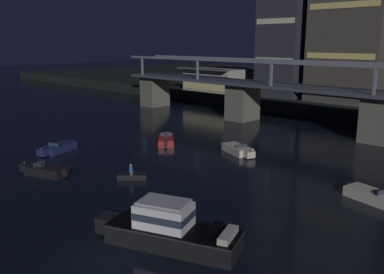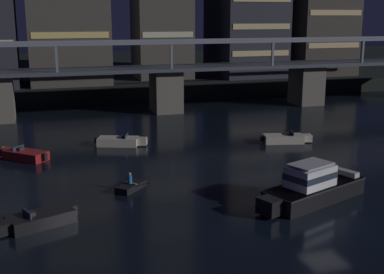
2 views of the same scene
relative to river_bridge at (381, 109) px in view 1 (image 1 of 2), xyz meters
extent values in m
plane|color=black|center=(0.00, -39.46, -4.06)|extent=(400.00, 400.00, 0.00)
cube|color=#605B51|center=(-41.75, 0.01, -1.29)|extent=(3.60, 4.40, 5.55)
cube|color=#605B51|center=(-20.87, 0.01, -1.29)|extent=(3.60, 4.40, 5.55)
cube|color=#605B51|center=(0.00, 0.01, -1.29)|extent=(3.60, 4.40, 5.55)
cube|color=#3D424C|center=(0.00, 0.01, 1.71)|extent=(89.49, 6.40, 0.45)
cube|color=slate|center=(0.00, -2.89, 5.14)|extent=(89.49, 0.36, 0.36)
cube|color=slate|center=(-41.75, -2.89, 3.54)|extent=(0.30, 0.30, 3.20)
cube|color=slate|center=(-27.83, -2.89, 3.54)|extent=(0.30, 0.30, 3.20)
cube|color=slate|center=(-13.92, -2.89, 3.54)|extent=(0.30, 0.30, 3.20)
cube|color=slate|center=(0.00, -2.89, 3.54)|extent=(0.30, 0.30, 3.20)
cube|color=#282833|center=(-22.72, 16.95, 14.57)|extent=(8.20, 12.09, 32.87)
cube|color=beige|center=(-22.72, 10.86, 4.71)|extent=(7.54, 0.10, 0.90)
cube|color=beige|center=(-22.72, 10.86, 11.28)|extent=(7.54, 0.10, 0.90)
cube|color=#F2D172|center=(-11.14, 11.36, 5.69)|extent=(10.97, 0.10, 0.90)
cube|color=#F2D172|center=(-11.14, 11.36, 13.25)|extent=(10.97, 0.10, 0.90)
cube|color=#B2AD9E|center=(-37.35, 12.01, 0.34)|extent=(12.00, 6.00, 4.40)
cube|color=#EAD88C|center=(-37.35, 8.96, -0.10)|extent=(11.20, 0.10, 2.64)
cube|color=#4C4C51|center=(-37.35, 8.41, 2.69)|extent=(12.40, 1.60, 0.30)
cube|color=black|center=(1.41, -35.60, -3.46)|extent=(8.40, 5.35, 1.20)
cube|color=black|center=(-2.83, -37.27, -3.38)|extent=(1.55, 1.73, 1.04)
cube|color=black|center=(1.41, -35.60, -2.91)|extent=(8.50, 5.45, 0.10)
cube|color=white|center=(0.85, -35.82, -2.16)|extent=(3.75, 3.13, 1.40)
cube|color=#283342|center=(0.85, -35.82, -2.11)|extent=(3.80, 3.18, 0.44)
cube|color=silver|center=(0.85, -35.82, -1.31)|extent=(3.37, 2.81, 0.08)
cube|color=#B7B2A8|center=(4.57, -34.35, -2.68)|extent=(1.32, 2.16, 0.36)
cube|color=#19234C|center=(-23.67, -29.53, -3.66)|extent=(3.00, 4.29, 0.80)
cube|color=#19234C|center=(-22.87, -31.80, -3.61)|extent=(1.23, 1.18, 0.70)
cube|color=#283342|center=(-23.39, -30.33, -3.08)|extent=(1.31, 0.55, 0.36)
cube|color=#262628|center=(-23.47, -30.09, -3.14)|extent=(0.66, 0.56, 0.24)
cube|color=black|center=(-24.39, -27.50, -3.56)|extent=(0.46, 0.46, 0.60)
sphere|color=#33D84C|center=(-22.78, -32.03, -3.18)|extent=(0.12, 0.12, 0.12)
cube|color=black|center=(-16.75, -34.47, -3.66)|extent=(4.29, 3.08, 0.80)
cube|color=black|center=(-18.99, -35.33, -3.61)|extent=(1.19, 1.25, 0.70)
cube|color=#283342|center=(-17.54, -34.78, -3.08)|extent=(0.58, 1.30, 0.36)
cube|color=#262628|center=(-17.31, -34.69, -3.14)|extent=(0.57, 0.67, 0.24)
cube|color=black|center=(-14.74, -33.70, -3.56)|extent=(0.46, 0.46, 0.60)
sphere|color=#33D84C|center=(-19.23, -35.42, -3.18)|extent=(0.12, 0.12, 0.12)
cube|color=beige|center=(7.02, -20.02, -3.66)|extent=(4.22, 2.64, 0.80)
cube|color=#283342|center=(7.84, -20.22, -3.08)|extent=(0.40, 1.34, 0.36)
cube|color=#262628|center=(7.60, -20.16, -3.14)|extent=(0.52, 0.64, 0.24)
cube|color=black|center=(4.92, -19.54, -3.56)|extent=(0.43, 0.43, 0.60)
cube|color=beige|center=(-9.08, -16.19, -3.66)|extent=(4.29, 3.06, 0.80)
cube|color=beige|center=(-6.83, -17.03, -3.61)|extent=(1.19, 1.24, 0.70)
cube|color=#283342|center=(-8.28, -16.49, -3.08)|extent=(0.57, 1.30, 0.36)
cube|color=#262628|center=(-8.52, -16.40, -3.14)|extent=(0.57, 0.67, 0.24)
cube|color=black|center=(-11.10, -15.43, -3.56)|extent=(0.46, 0.46, 0.60)
sphere|color=red|center=(-6.60, -17.12, -3.18)|extent=(0.12, 0.12, 0.12)
cube|color=maroon|center=(-17.75, -18.85, -3.66)|extent=(4.09, 3.98, 0.80)
cube|color=maroon|center=(-19.51, -17.21, -3.61)|extent=(1.33, 1.34, 0.70)
cube|color=#283342|center=(-18.37, -18.27, -3.08)|extent=(0.99, 1.06, 0.36)
cube|color=#262628|center=(-18.19, -18.44, -3.14)|extent=(0.67, 0.68, 0.24)
cube|color=black|center=(-16.17, -20.32, -3.56)|extent=(0.51, 0.51, 0.60)
sphere|color=beige|center=(-19.69, -17.04, -3.18)|extent=(0.12, 0.12, 0.12)
cube|color=black|center=(-10.33, -29.64, -3.82)|extent=(2.60, 2.63, 0.48)
cube|color=#7F6647|center=(-10.33, -29.64, -3.55)|extent=(0.85, 0.83, 0.06)
cylinder|color=#1E66B2|center=(-10.40, -29.71, -3.22)|extent=(0.32, 0.32, 0.60)
sphere|color=tan|center=(-10.40, -29.71, -2.81)|extent=(0.22, 0.22, 0.22)
cylinder|color=olive|center=(-9.58, -30.37, -3.48)|extent=(1.13, 1.09, 0.59)
camera|label=1|loc=(17.94, -50.91, 7.85)|focal=38.56mm
camera|label=2|loc=(-16.58, -64.89, 8.41)|focal=47.66mm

